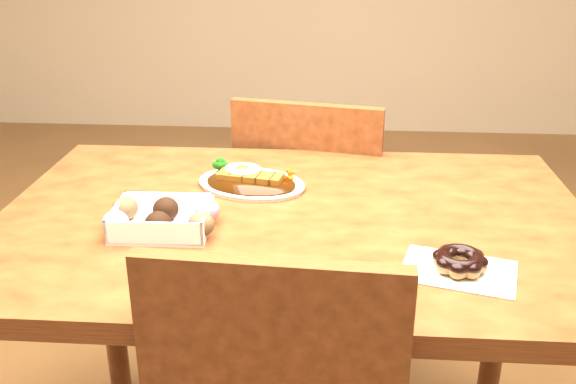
# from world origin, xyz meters

# --- Properties ---
(table) EXTENTS (1.20, 0.80, 0.75)m
(table) POSITION_xyz_m (0.00, 0.00, 0.65)
(table) COLOR #4B220F
(table) RESTS_ON ground
(chair_far) EXTENTS (0.49, 0.49, 0.87)m
(chair_far) POSITION_xyz_m (0.03, 0.54, 0.48)
(chair_far) COLOR #4B220F
(chair_far) RESTS_ON ground
(katsu_curry_plate) EXTENTS (0.28, 0.23, 0.05)m
(katsu_curry_plate) POSITION_xyz_m (-0.11, 0.15, 0.76)
(katsu_curry_plate) COLOR white
(katsu_curry_plate) RESTS_ON table
(donut_box) EXTENTS (0.21, 0.15, 0.05)m
(donut_box) POSITION_xyz_m (-0.25, -0.09, 0.78)
(donut_box) COLOR white
(donut_box) RESTS_ON table
(pon_de_ring) EXTENTS (0.22, 0.18, 0.04)m
(pon_de_ring) POSITION_xyz_m (0.29, -0.21, 0.77)
(pon_de_ring) COLOR silver
(pon_de_ring) RESTS_ON table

